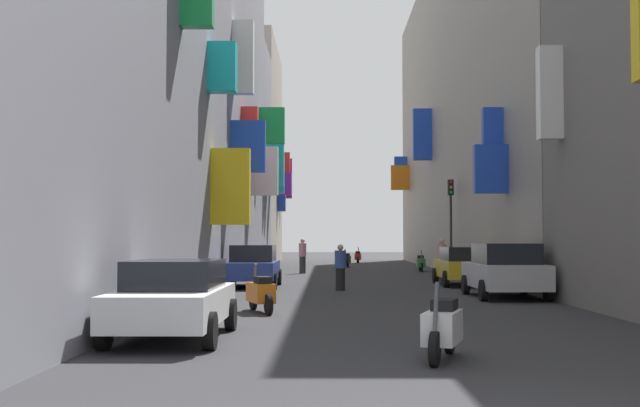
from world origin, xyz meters
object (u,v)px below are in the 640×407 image
at_px(scooter_black, 346,260).
at_px(scooter_red, 358,257).
at_px(scooter_green, 421,263).
at_px(parked_car_yellow, 465,265).
at_px(scooter_white, 443,327).
at_px(traffic_light_near_corner, 451,210).
at_px(parked_car_white, 174,297).
at_px(pedestrian_near_right, 303,256).
at_px(parked_car_silver, 505,270).
at_px(scooter_orange, 261,293).
at_px(parked_car_blue, 253,265).
at_px(pedestrian_crossing, 442,260).
at_px(pedestrian_near_left, 340,268).

relative_size(scooter_black, scooter_red, 0.94).
bearing_deg(scooter_green, parked_car_yellow, -89.52).
distance_m(scooter_white, traffic_light_near_corner, 27.02).
xyz_separation_m(parked_car_white, scooter_black, (3.82, 34.50, -0.26)).
height_order(scooter_green, traffic_light_near_corner, traffic_light_near_corner).
xyz_separation_m(parked_car_yellow, pedestrian_near_right, (-6.35, 10.30, 0.12)).
distance_m(parked_car_silver, scooter_red, 33.96).
bearing_deg(traffic_light_near_corner, scooter_orange, -111.24).
bearing_deg(parked_car_blue, parked_car_silver, -33.48).
relative_size(parked_car_silver, parked_car_white, 1.05).
bearing_deg(pedestrian_crossing, parked_car_white, -111.14).
distance_m(parked_car_yellow, parked_car_silver, 6.17).
xyz_separation_m(scooter_orange, traffic_light_near_corner, (7.50, 19.29, 2.63)).
relative_size(pedestrian_near_left, traffic_light_near_corner, 0.34).
bearing_deg(scooter_red, parked_car_yellow, -84.07).
xyz_separation_m(parked_car_yellow, parked_car_silver, (0.09, -6.17, 0.07)).
distance_m(parked_car_yellow, scooter_green, 12.87).
xyz_separation_m(parked_car_silver, pedestrian_near_right, (-6.44, 16.47, 0.05)).
bearing_deg(pedestrian_near_right, parked_car_blue, -97.29).
relative_size(pedestrian_near_left, pedestrian_near_right, 0.88).
bearing_deg(traffic_light_near_corner, pedestrian_crossing, -103.13).
distance_m(scooter_black, pedestrian_near_right, 8.71).
relative_size(pedestrian_crossing, pedestrian_near_left, 1.13).
bearing_deg(scooter_red, traffic_light_near_corner, -79.19).
distance_m(parked_car_yellow, parked_car_white, 17.64).
height_order(parked_car_silver, parked_car_white, parked_car_silver).
relative_size(scooter_orange, scooter_red, 1.00).
distance_m(scooter_black, pedestrian_crossing, 15.79).
height_order(scooter_black, pedestrian_crossing, pedestrian_crossing).
relative_size(parked_car_yellow, parked_car_white, 1.02).
relative_size(scooter_white, pedestrian_crossing, 1.00).
xyz_separation_m(scooter_orange, pedestrian_near_right, (0.34, 21.21, 0.41)).
distance_m(parked_car_white, scooter_orange, 5.06).
distance_m(parked_car_silver, scooter_white, 12.52).
xyz_separation_m(parked_car_yellow, pedestrian_near_left, (-4.68, -2.92, 0.01)).
bearing_deg(pedestrian_crossing, scooter_black, 103.06).
height_order(scooter_green, pedestrian_near_right, pedestrian_near_right).
distance_m(scooter_green, pedestrian_near_left, 16.43).
relative_size(scooter_green, traffic_light_near_corner, 0.43).
relative_size(parked_car_blue, pedestrian_near_left, 2.60).
xyz_separation_m(parked_car_white, scooter_green, (7.67, 28.70, -0.26)).
xyz_separation_m(scooter_red, pedestrian_near_right, (-3.48, -17.36, 0.41)).
relative_size(scooter_black, pedestrian_crossing, 1.01).
relative_size(parked_car_silver, pedestrian_near_left, 2.75).
height_order(parked_car_silver, pedestrian_crossing, pedestrian_crossing).
bearing_deg(parked_car_yellow, scooter_red, 95.93).
distance_m(scooter_white, scooter_red, 45.82).
height_order(parked_car_blue, scooter_white, parked_car_blue).
distance_m(parked_car_blue, scooter_orange, 10.01).
height_order(parked_car_yellow, scooter_red, parked_car_yellow).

